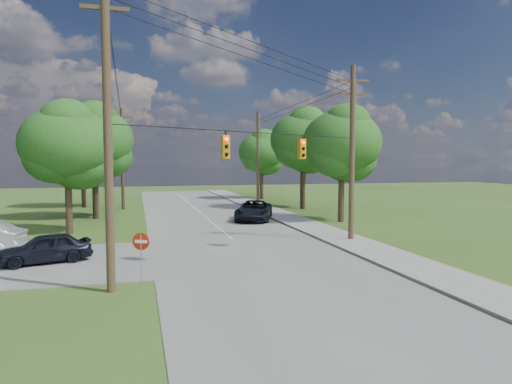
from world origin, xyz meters
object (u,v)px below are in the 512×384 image
object	(u,v)px
do_not_enter_sign	(141,247)
pole_sw	(108,123)
car_cross_dark	(45,248)
car_main_north	(254,210)
pole_ne	(352,150)
pole_north_w	(122,158)
pole_north_e	(258,158)

from	to	relation	value
do_not_enter_sign	pole_sw	bearing A→B (deg)	-126.67
car_cross_dark	car_main_north	world-z (taller)	car_main_north
car_main_north	do_not_enter_sign	world-z (taller)	do_not_enter_sign
pole_sw	pole_ne	bearing A→B (deg)	29.38
pole_sw	pole_north_w	world-z (taller)	pole_sw
pole_ne	car_main_north	size ratio (longest dim) A/B	1.84
pole_sw	pole_north_e	bearing A→B (deg)	65.48
pole_north_e	pole_north_w	xyz separation A→B (m)	(-13.90, 0.00, 0.00)
pole_ne	car_cross_dark	distance (m)	17.53
pole_north_e	car_main_north	world-z (taller)	pole_north_e
pole_north_w	car_cross_dark	distance (m)	24.50
pole_ne	car_cross_dark	size ratio (longest dim) A/B	2.54
pole_north_e	do_not_enter_sign	world-z (taller)	pole_north_e
pole_ne	car_main_north	world-z (taller)	pole_ne
pole_north_w	car_cross_dark	world-z (taller)	pole_north_w
pole_sw	do_not_enter_sign	distance (m)	4.86
pole_sw	pole_north_w	distance (m)	29.62
pole_north_e	pole_north_w	size ratio (longest dim) A/B	1.00
car_cross_dark	car_main_north	size ratio (longest dim) A/B	0.73
pole_north_e	do_not_enter_sign	distance (m)	31.75
car_cross_dark	pole_ne	bearing A→B (deg)	78.74
pole_north_e	do_not_enter_sign	xyz separation A→B (m)	(-12.40, -29.00, -3.59)
pole_ne	pole_north_w	bearing A→B (deg)	122.29
pole_sw	pole_north_e	size ratio (longest dim) A/B	1.20
car_cross_dark	do_not_enter_sign	xyz separation A→B (m)	(4.37, -5.07, 0.80)
pole_ne	pole_sw	bearing A→B (deg)	-150.62
car_main_north	do_not_enter_sign	size ratio (longest dim) A/B	2.74
car_cross_dark	do_not_enter_sign	world-z (taller)	do_not_enter_sign
pole_north_e	pole_north_w	distance (m)	13.90
pole_ne	car_main_north	xyz separation A→B (m)	(-3.40, 10.47, -4.65)
pole_north_e	car_cross_dark	xyz separation A→B (m)	(-16.77, -23.94, -4.39)
pole_sw	pole_north_e	xyz separation A→B (m)	(13.50, 29.60, -1.10)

